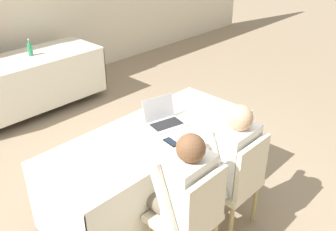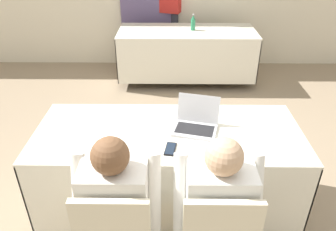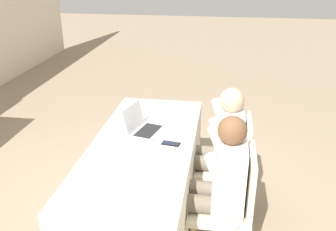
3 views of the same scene
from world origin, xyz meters
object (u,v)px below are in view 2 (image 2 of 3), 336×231
person_white_shirt (216,204)px  water_bottle (193,23)px  person_red_shirt (170,8)px  laptop (196,124)px  cell_phone (170,149)px  person_checkered_shirt (118,203)px

person_white_shirt → water_bottle: bearing=-90.6°
person_white_shirt → person_red_shirt: (-0.30, 3.89, 0.26)m
laptop → cell_phone: (-0.18, -0.26, -0.04)m
person_red_shirt → cell_phone: bearing=-70.8°
person_red_shirt → person_checkered_shirt: bearing=-75.3°
laptop → person_red_shirt: bearing=107.3°
person_checkered_shirt → laptop: bearing=-127.3°
person_checkered_shirt → person_white_shirt: bearing=-180.0°
person_checkered_shirt → person_white_shirt: 0.57m
water_bottle → laptop: bearing=-92.6°
person_checkered_shirt → person_white_shirt: size_ratio=1.00×
laptop → person_white_shirt: 0.66m
person_red_shirt → laptop: bearing=-67.6°
laptop → person_checkered_shirt: (-0.48, -0.63, -0.15)m
person_white_shirt → cell_phone: bearing=-54.5°
laptop → person_checkered_shirt: size_ratio=0.31×
laptop → person_white_shirt: (0.09, -0.63, -0.15)m
water_bottle → cell_phone: bearing=-96.1°
cell_phone → person_red_shirt: size_ratio=0.10×
person_checkered_shirt → water_bottle: bearing=-100.6°
water_bottle → person_checkered_shirt: size_ratio=0.19×
laptop → cell_phone: bearing=-111.8°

